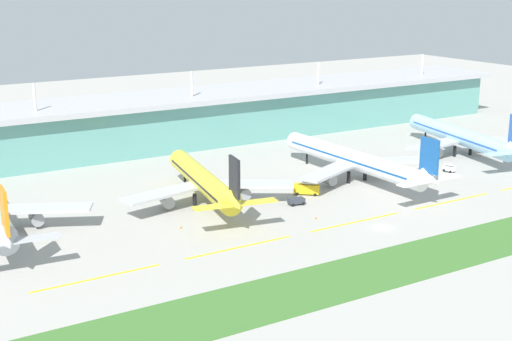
{
  "coord_description": "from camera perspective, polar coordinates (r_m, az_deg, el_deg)",
  "views": [
    {
      "loc": [
        -115.13,
        -128.77,
        60.32
      ],
      "look_at": [
        -11.88,
        40.81,
        7.0
      ],
      "focal_mm": 50.94,
      "sensor_mm": 36.0,
      "label": 1
    }
  ],
  "objects": [
    {
      "name": "terminal_building",
      "position": [
        270.17,
        -5.53,
        4.1
      ],
      "size": [
        288.0,
        34.0,
        27.39
      ],
      "color": "#5B9E93",
      "rests_on": "ground"
    },
    {
      "name": "safety_cone_nose_front",
      "position": [
        180.69,
        -5.91,
        -4.43
      ],
      "size": [
        0.56,
        0.56,
        0.7
      ],
      "primitive_type": "cone",
      "color": "orange",
      "rests_on": "ground"
    },
    {
      "name": "pushback_tug",
      "position": [
        197.98,
        3.18,
        -2.4
      ],
      "size": [
        4.69,
        3.03,
        1.85
      ],
      "color": "#333842",
      "rests_on": "ground"
    },
    {
      "name": "safety_cone_left_wingtip",
      "position": [
        187.07,
        4.74,
        -3.72
      ],
      "size": [
        0.56,
        0.56,
        0.7
      ],
      "primitive_type": "cone",
      "color": "orange",
      "rests_on": "ground"
    },
    {
      "name": "baggage_cart",
      "position": [
        238.44,
        14.93,
        0.17
      ],
      "size": [
        2.33,
        3.78,
        2.48
      ],
      "color": "silver",
      "rests_on": "ground"
    },
    {
      "name": "airliner_far_middle",
      "position": [
        221.6,
        7.72,
        0.83
      ],
      "size": [
        48.79,
        70.59,
        18.9
      ],
      "color": "white",
      "rests_on": "ground"
    },
    {
      "name": "taxiway_stripe_mid_east",
      "position": [
        208.27,
        15.13,
        -2.34
      ],
      "size": [
        28.0,
        0.7,
        0.04
      ],
      "primitive_type": "cube",
      "color": "yellow",
      "rests_on": "ground"
    },
    {
      "name": "grass_verge",
      "position": [
        169.42,
        14.37,
        -6.3
      ],
      "size": [
        300.0,
        18.0,
        0.1
      ],
      "primitive_type": "cube",
      "color": "#3D702D",
      "rests_on": "ground"
    },
    {
      "name": "taxiway_stripe_mid_west",
      "position": [
        167.71,
        -1.3,
        -6.04
      ],
      "size": [
        28.0,
        0.7,
        0.04
      ],
      "primitive_type": "cube",
      "color": "yellow",
      "rests_on": "ground"
    },
    {
      "name": "airliner_near_middle",
      "position": [
        197.4,
        -4.09,
        -0.85
      ],
      "size": [
        48.0,
        59.37,
        18.9
      ],
      "color": "yellow",
      "rests_on": "ground"
    },
    {
      "name": "airliner_farthest",
      "position": [
        261.41,
        15.8,
        2.57
      ],
      "size": [
        47.74,
        65.13,
        18.9
      ],
      "color": "#9ED1EA",
      "rests_on": "ground"
    },
    {
      "name": "fuel_truck",
      "position": [
        206.92,
        4.06,
        -1.3
      ],
      "size": [
        7.17,
        6.65,
        4.95
      ],
      "color": "gold",
      "rests_on": "ground"
    },
    {
      "name": "taxiway_stripe_centre",
      "position": [
        186.0,
        7.83,
        -4.03
      ],
      "size": [
        28.0,
        0.7,
        0.04
      ],
      "primitive_type": "cube",
      "color": "yellow",
      "rests_on": "ground"
    },
    {
      "name": "taxiway_stripe_west",
      "position": [
        154.82,
        -12.37,
        -8.26
      ],
      "size": [
        28.0,
        0.7,
        0.04
      ],
      "primitive_type": "cube",
      "color": "yellow",
      "rests_on": "ground"
    },
    {
      "name": "ground_plane",
      "position": [
        182.96,
        9.9,
        -4.45
      ],
      "size": [
        600.0,
        600.0,
        0.0
      ],
      "primitive_type": "plane",
      "color": "#A8A59E"
    }
  ]
}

